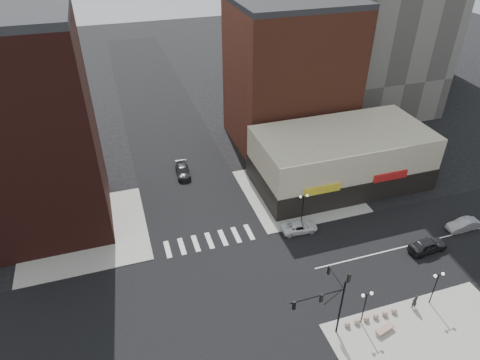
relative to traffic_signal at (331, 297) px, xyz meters
name	(u,v)px	position (x,y,z in m)	size (l,w,h in m)	color
ground	(230,290)	(-7.24, 7.83, -4.96)	(240.00, 240.00, 0.00)	black
road_ew	(230,290)	(-7.24, 7.83, -4.95)	(200.00, 14.00, 0.02)	black
road_ns	(230,290)	(-7.24, 7.83, -4.95)	(14.00, 200.00, 0.02)	black
sidewalk_nw	(85,232)	(-21.74, 22.33, -4.90)	(15.00, 15.00, 0.12)	gray
sidewalk_ne	(298,191)	(7.26, 22.33, -4.90)	(15.00, 15.00, 0.12)	gray
building_nw	(20,134)	(-26.24, 26.33, 7.54)	(16.00, 15.00, 25.00)	#361511
building_ne_midrise	(290,77)	(11.76, 37.33, 6.04)	(18.00, 15.00, 22.00)	brown
building_ne_row	(340,162)	(13.76, 22.83, -1.66)	(24.20, 12.20, 8.00)	beige
traffic_signal	(331,297)	(0.00, 0.00, 0.00)	(5.59, 3.09, 7.77)	black
street_lamp_se_a	(366,300)	(3.76, -0.17, -1.67)	(1.22, 0.32, 4.16)	black
street_lamp_se_b	(437,281)	(11.76, -0.17, -1.67)	(1.22, 0.32, 4.16)	black
street_lamp_ne	(303,202)	(4.76, 15.83, -1.67)	(1.22, 0.32, 4.16)	black
bollard_row	(371,318)	(4.89, -0.17, -4.56)	(5.81, 0.56, 0.56)	#A27C6F
white_suv	(299,227)	(3.77, 14.33, -4.33)	(2.09, 4.53, 1.26)	white
dark_sedan_east	(428,245)	(16.61, 6.51, -4.15)	(1.91, 4.76, 1.62)	black
silver_sedan	(463,225)	(23.41, 8.42, -4.26)	(1.49, 4.27, 1.41)	gray
dark_sedan_north	(183,171)	(-7.43, 31.46, -4.27)	(1.94, 4.77, 1.38)	black
pedestrian	(415,301)	(9.78, -0.17, -3.99)	(0.62, 0.41, 1.71)	#252227
stone_bench	(385,330)	(5.35, -1.78, -4.58)	(2.16, 1.12, 0.48)	#A07A6E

